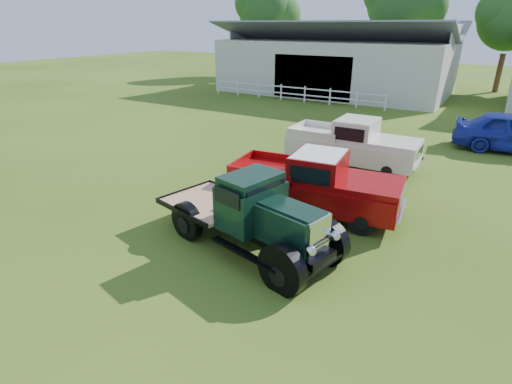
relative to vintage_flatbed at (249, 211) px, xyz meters
The scene contains 9 objects.
ground 1.25m from the vintage_flatbed, behind, with size 120.00×120.00×0.00m, color #324D0F.
shed_left 27.15m from the vintage_flatbed, 106.49° to the left, with size 18.80×10.20×5.60m, color silver, non-canonical shape.
fence_rail 21.79m from the vintage_flatbed, 113.51° to the left, with size 14.20×0.16×1.20m, color white, non-canonical shape.
tree_a 38.14m from the vintage_flatbed, 119.55° to the left, with size 6.30×6.30×10.50m, color #0F4B12, non-canonical shape.
tree_b 34.62m from the vintage_flatbed, 97.86° to the left, with size 6.90×6.90×11.50m, color #0F4B12, non-canonical shape.
tree_c 33.43m from the vintage_flatbed, 82.55° to the left, with size 5.40×5.40×9.00m, color #0F4B12, non-canonical shape.
vintage_flatbed is the anchor object (origin of this frame).
red_pickup 2.95m from the vintage_flatbed, 78.93° to the left, with size 5.38×2.07×1.96m, color #8D0809, non-canonical shape.
white_pickup 7.65m from the vintage_flatbed, 88.78° to the left, with size 5.38×2.08×1.97m, color beige, non-canonical shape.
Camera 1 is at (5.68, -7.77, 5.51)m, focal length 28.00 mm.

